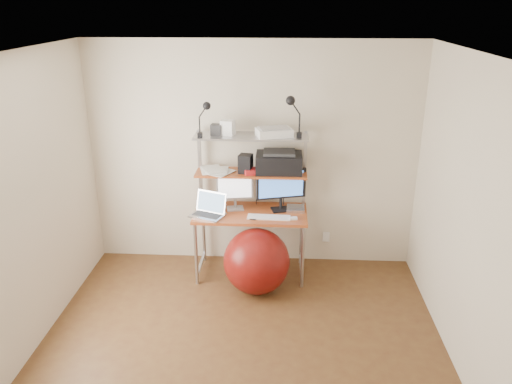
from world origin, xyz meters
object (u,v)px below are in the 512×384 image
exercise_ball (257,261)px  laptop (209,210)px  monitor_black (281,186)px  monitor_silver (235,188)px  printer (279,162)px

exercise_ball → laptop: bearing=152.8°
monitor_black → laptop: (-0.75, -0.18, -0.22)m
laptop → exercise_ball: laptop is taller
monitor_silver → monitor_black: size_ratio=0.82×
monitor_black → printer: size_ratio=1.10×
monitor_silver → printer: size_ratio=0.90×
monitor_silver → exercise_ball: (0.26, -0.44, -0.63)m
monitor_black → printer: bearing=99.2°
laptop → printer: (0.72, 0.24, 0.47)m
monitor_silver → printer: bearing=-3.9°
monitor_silver → monitor_black: (0.49, 0.00, 0.04)m
laptop → exercise_ball: 0.73m
printer → exercise_ball: printer is taller
monitor_black → printer: (-0.03, 0.06, 0.25)m
monitor_black → laptop: bearing=178.2°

